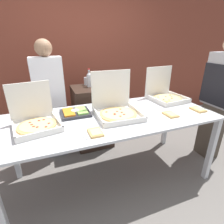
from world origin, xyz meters
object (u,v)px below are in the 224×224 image
(paper_plate_front_right, at_px, (170,115))
(soda_can_colored, at_px, (104,82))
(soda_bottle, at_px, (89,79))
(person_guest_plaid, at_px, (51,100))
(paper_plate_front_center, at_px, (95,133))
(soda_can_silver, at_px, (86,81))
(pizza_box_far_left, at_px, (116,108))
(pizza_box_far_right, at_px, (165,94))
(paper_plate_front_left, at_px, (198,110))
(veggie_tray, at_px, (75,113))
(person_server_vest, at_px, (219,95))
(pizza_box_near_left, at_px, (35,120))

(paper_plate_front_right, distance_m, soda_can_colored, 1.21)
(soda_bottle, bearing_deg, person_guest_plaid, -166.04)
(paper_plate_front_center, bearing_deg, soda_can_silver, 79.75)
(pizza_box_far_left, distance_m, person_guest_plaid, 1.03)
(pizza_box_far_right, xyz_separation_m, soda_can_silver, (-0.96, 0.80, 0.10))
(paper_plate_front_left, bearing_deg, paper_plate_front_center, -175.86)
(paper_plate_front_center, distance_m, veggie_tray, 0.53)
(pizza_box_far_right, relative_size, soda_can_silver, 3.96)
(paper_plate_front_left, height_order, soda_can_silver, soda_can_silver)
(paper_plate_front_right, xyz_separation_m, veggie_tray, (-0.99, 0.43, 0.01))
(paper_plate_front_left, bearing_deg, soda_bottle, 131.29)
(soda_can_silver, bearing_deg, veggie_tray, -111.27)
(pizza_box_far_right, xyz_separation_m, pizza_box_far_left, (-0.86, -0.26, 0.00))
(paper_plate_front_right, height_order, soda_bottle, soda_bottle)
(soda_bottle, distance_m, person_guest_plaid, 0.66)
(soda_bottle, bearing_deg, person_server_vest, -32.68)
(veggie_tray, height_order, soda_can_silver, soda_can_silver)
(veggie_tray, bearing_deg, soda_can_colored, 49.46)
(soda_can_silver, bearing_deg, paper_plate_front_right, -63.63)
(pizza_box_far_right, distance_m, soda_can_colored, 0.94)
(pizza_box_far_left, height_order, person_guest_plaid, person_guest_plaid)
(paper_plate_front_left, bearing_deg, person_guest_plaid, 147.92)
(pizza_box_near_left, bearing_deg, veggie_tray, 11.38)
(pizza_box_far_right, distance_m, person_server_vest, 0.72)
(pizza_box_near_left, bearing_deg, soda_can_silver, 44.09)
(soda_can_silver, bearing_deg, soda_bottle, -80.09)
(paper_plate_front_center, bearing_deg, pizza_box_far_right, 26.70)
(veggie_tray, distance_m, person_guest_plaid, 0.65)
(soda_can_silver, relative_size, person_server_vest, 0.07)
(soda_can_colored, xyz_separation_m, person_server_vest, (1.34, -0.95, -0.09))
(pizza_box_far_right, height_order, soda_can_silver, pizza_box_far_right)
(paper_plate_front_right, distance_m, veggie_tray, 1.08)
(pizza_box_far_left, distance_m, pizza_box_near_left, 0.85)
(paper_plate_front_left, height_order, paper_plate_front_center, same)
(paper_plate_front_center, relative_size, soda_bottle, 0.85)
(veggie_tray, relative_size, soda_can_silver, 2.63)
(pizza_box_far_left, xyz_separation_m, soda_can_colored, (0.16, 0.86, 0.09))
(soda_bottle, distance_m, soda_can_silver, 0.15)
(paper_plate_front_right, distance_m, soda_can_silver, 1.48)
(paper_plate_front_center, bearing_deg, soda_can_colored, 67.47)
(pizza_box_near_left, bearing_deg, paper_plate_front_right, -20.73)
(paper_plate_front_left, height_order, soda_can_colored, soda_can_colored)
(soda_bottle, xyz_separation_m, person_guest_plaid, (-0.60, -0.15, -0.22))
(pizza_box_near_left, bearing_deg, person_guest_plaid, 66.98)
(veggie_tray, distance_m, soda_can_colored, 0.93)
(paper_plate_front_center, relative_size, person_server_vest, 0.14)
(pizza_box_far_left, distance_m, paper_plate_front_left, 1.00)
(paper_plate_front_right, bearing_deg, paper_plate_front_center, -174.19)
(paper_plate_front_left, distance_m, veggie_tray, 1.47)
(paper_plate_front_left, bearing_deg, veggie_tray, 163.04)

